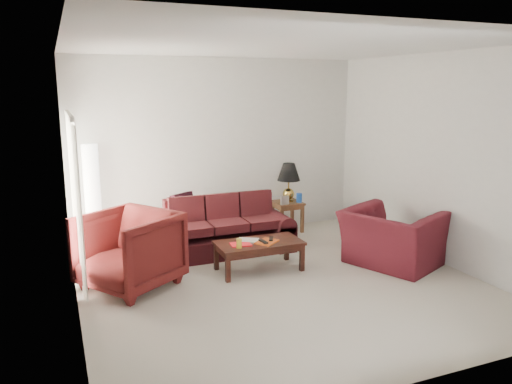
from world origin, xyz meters
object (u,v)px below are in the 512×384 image
(sofa, at_px, (226,226))
(floor_lamp, at_px, (93,199))
(coffee_table, at_px, (259,256))
(armchair_left, at_px, (129,250))
(armchair_right, at_px, (392,238))
(end_table, at_px, (287,216))

(sofa, bearing_deg, floor_lamp, 152.74)
(sofa, xyz_separation_m, floor_lamp, (-1.86, 0.77, 0.43))
(sofa, distance_m, coffee_table, 0.94)
(sofa, height_order, armchair_left, armchair_left)
(floor_lamp, bearing_deg, armchair_right, -29.46)
(end_table, height_order, floor_lamp, floor_lamp)
(end_table, height_order, armchair_left, armchair_left)
(armchair_right, distance_m, coffee_table, 1.92)
(end_table, relative_size, armchair_right, 0.43)
(coffee_table, bearing_deg, floor_lamp, 134.57)
(floor_lamp, xyz_separation_m, armchair_right, (3.88, -2.19, -0.45))
(coffee_table, bearing_deg, end_table, 47.04)
(end_table, height_order, armchair_right, armchair_right)
(armchair_right, bearing_deg, floor_lamp, 36.72)
(floor_lamp, relative_size, coffee_table, 1.43)
(end_table, xyz_separation_m, coffee_table, (-1.22, -1.62, -0.06))
(armchair_right, xyz_separation_m, coffee_table, (-1.84, 0.52, -0.19))
(sofa, bearing_deg, armchair_right, -39.79)
(sofa, distance_m, end_table, 1.58)
(end_table, distance_m, floor_lamp, 3.31)
(end_table, bearing_deg, armchair_left, -152.31)
(armchair_left, bearing_deg, floor_lamp, 155.28)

